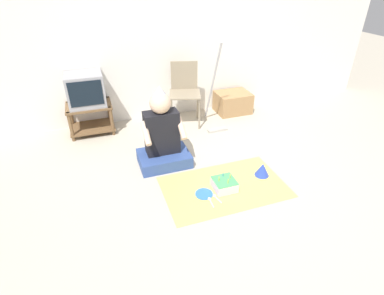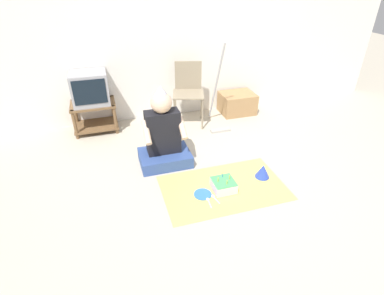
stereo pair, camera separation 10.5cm
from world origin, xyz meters
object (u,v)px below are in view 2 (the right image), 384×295
at_px(dust_mop, 218,104).
at_px(person_seated, 164,138).
at_px(tv, 90,88).
at_px(birthday_cake, 223,185).
at_px(folding_chair, 188,88).
at_px(cardboard_box_stack, 237,103).
at_px(paper_plate, 203,194).
at_px(party_hat_blue, 263,171).

height_order(dust_mop, person_seated, dust_mop).
relative_size(tv, birthday_cake, 2.05).
relative_size(tv, folding_chair, 0.53).
bearing_deg(cardboard_box_stack, paper_plate, -123.48).
height_order(folding_chair, person_seated, person_seated).
bearing_deg(paper_plate, tv, 118.73).
bearing_deg(paper_plate, cardboard_box_stack, 56.52).
xyz_separation_m(folding_chair, paper_plate, (-0.34, -1.65, -0.50)).
height_order(cardboard_box_stack, dust_mop, dust_mop).
height_order(folding_chair, party_hat_blue, folding_chair).
relative_size(tv, cardboard_box_stack, 0.90).
bearing_deg(birthday_cake, paper_plate, -175.38).
bearing_deg(tv, cardboard_box_stack, -0.72).
xyz_separation_m(tv, person_seated, (0.73, -1.06, -0.29)).
bearing_deg(person_seated, cardboard_box_stack, 36.93).
distance_m(birthday_cake, party_hat_blue, 0.49).
relative_size(dust_mop, person_seated, 1.29).
xyz_separation_m(tv, birthday_cake, (1.19, -1.74, -0.55)).
xyz_separation_m(dust_mop, party_hat_blue, (0.04, -1.25, -0.27)).
height_order(folding_chair, birthday_cake, folding_chair).
distance_m(cardboard_box_stack, birthday_cake, 1.95).
height_order(tv, birthday_cake, tv).
bearing_deg(paper_plate, folding_chair, 78.47).
bearing_deg(party_hat_blue, person_seated, 147.69).
bearing_deg(tv, person_seated, -55.46).
xyz_separation_m(folding_chair, dust_mop, (0.34, -0.30, -0.16)).
height_order(tv, cardboard_box_stack, tv).
bearing_deg(tv, dust_mop, -14.20).
xyz_separation_m(person_seated, party_hat_blue, (0.95, -0.60, -0.24)).
distance_m(cardboard_box_stack, paper_plate, 2.08).
relative_size(dust_mop, birthday_cake, 5.35).
bearing_deg(folding_chair, party_hat_blue, -76.25).
relative_size(party_hat_blue, paper_plate, 0.89).
xyz_separation_m(cardboard_box_stack, paper_plate, (-1.15, -1.73, -0.14)).
distance_m(folding_chair, birthday_cake, 1.69).
relative_size(folding_chair, party_hat_blue, 5.50).
bearing_deg(tv, party_hat_blue, -44.70).
bearing_deg(cardboard_box_stack, folding_chair, -173.92).
distance_m(dust_mop, paper_plate, 1.54).
distance_m(cardboard_box_stack, person_seated, 1.73).
height_order(cardboard_box_stack, birthday_cake, cardboard_box_stack).
height_order(tv, folding_chair, folding_chair).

